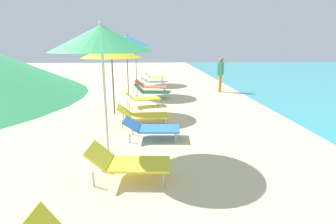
# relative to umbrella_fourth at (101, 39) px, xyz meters

# --- Properties ---
(umbrella_fourth) EXTENTS (2.01, 2.01, 2.77)m
(umbrella_fourth) POSITION_rel_umbrella_fourth_xyz_m (0.00, 0.00, 0.00)
(umbrella_fourth) COLOR silver
(umbrella_fourth) RESTS_ON ground
(lounger_fourth_shoreside) EXTENTS (1.44, 0.75, 0.53)m
(lounger_fourth_shoreside) POSITION_rel_umbrella_fourth_xyz_m (0.92, 1.04, -2.15)
(lounger_fourth_shoreside) COLOR blue
(lounger_fourth_shoreside) RESTS_ON ground
(lounger_fourth_inland) EXTENTS (1.47, 0.75, 0.63)m
(lounger_fourth_inland) POSITION_rel_umbrella_fourth_xyz_m (0.51, -1.02, -2.11)
(lounger_fourth_inland) COLOR yellow
(lounger_fourth_inland) RESTS_ON ground
(umbrella_fifth) EXTENTS (1.96, 1.96, 2.39)m
(umbrella_fifth) POSITION_rel_umbrella_fourth_xyz_m (-0.34, 3.54, -0.34)
(umbrella_fifth) COLOR #4C4C51
(umbrella_fifth) RESTS_ON ground
(lounger_fifth_shoreside) EXTENTS (1.46, 0.87, 0.61)m
(lounger_fifth_shoreside) POSITION_rel_umbrella_fourth_xyz_m (0.54, 4.66, -2.12)
(lounger_fifth_shoreside) COLOR yellow
(lounger_fifth_shoreside) RESTS_ON ground
(lounger_fifth_inland) EXTENTS (1.54, 0.73, 0.60)m
(lounger_fifth_inland) POSITION_rel_umbrella_fourth_xyz_m (0.65, 2.25, -2.13)
(lounger_fifth_inland) COLOR yellow
(lounger_fifth_inland) RESTS_ON ground
(umbrella_sixth) EXTENTS (2.16, 2.16, 2.78)m
(umbrella_sixth) POSITION_rel_umbrella_fourth_xyz_m (-0.15, 7.01, 0.02)
(umbrella_sixth) COLOR olive
(umbrella_sixth) RESTS_ON ground
(lounger_sixth_shoreside) EXTENTS (1.66, 0.86, 0.58)m
(lounger_sixth_shoreside) POSITION_rel_umbrella_fourth_xyz_m (0.88, 7.97, -2.17)
(lounger_sixth_shoreside) COLOR #D8593F
(lounger_sixth_shoreside) RESTS_ON ground
(lounger_sixth_inland) EXTENTS (1.57, 0.75, 0.68)m
(lounger_sixth_inland) POSITION_rel_umbrella_fourth_xyz_m (0.91, 6.09, -2.11)
(lounger_sixth_inland) COLOR #4CA572
(lounger_sixth_inland) RESTS_ON ground
(umbrella_farthest) EXTENTS (2.09, 2.09, 2.57)m
(umbrella_farthest) POSITION_rel_umbrella_fourth_xyz_m (0.04, 10.55, -0.14)
(umbrella_farthest) COLOR olive
(umbrella_farthest) RESTS_ON ground
(lounger_farthest_shoreside) EXTENTS (1.24, 0.62, 0.62)m
(lounger_farthest_shoreside) POSITION_rel_umbrella_fourth_xyz_m (1.10, 11.54, -2.14)
(lounger_farthest_shoreside) COLOR yellow
(lounger_farthest_shoreside) RESTS_ON ground
(lounger_farthest_inland) EXTENTS (1.38, 0.68, 0.56)m
(lounger_farthest_inland) POSITION_rel_umbrella_fourth_xyz_m (0.98, 9.43, -2.14)
(lounger_farthest_inland) COLOR white
(lounger_farthest_inland) RESTS_ON ground
(person_walking_near) EXTENTS (0.37, 0.42, 1.70)m
(person_walking_near) POSITION_rel_umbrella_fourth_xyz_m (4.38, 7.59, -1.42)
(person_walking_near) COLOR orange
(person_walking_near) RESTS_ON ground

